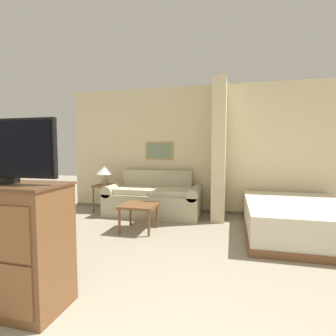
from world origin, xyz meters
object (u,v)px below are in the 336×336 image
object	(u,v)px
couch	(154,199)
table_lamp	(105,171)
tv_dresser	(3,245)
bed	(297,218)
coffee_table	(139,208)

from	to	relation	value
couch	table_lamp	distance (m)	1.21
tv_dresser	bed	bearing A→B (deg)	42.03
coffee_table	tv_dresser	size ratio (longest dim) A/B	0.51
coffee_table	table_lamp	distance (m)	1.66
table_lamp	tv_dresser	world-z (taller)	tv_dresser
coffee_table	bed	world-z (taller)	bed
table_lamp	bed	bearing A→B (deg)	-10.99
couch	coffee_table	size ratio (longest dim) A/B	3.36
couch	tv_dresser	xyz separation A→B (m)	(-0.34, -3.21, 0.20)
couch	tv_dresser	size ratio (longest dim) A/B	1.72
tv_dresser	table_lamp	bearing A→B (deg)	102.89
table_lamp	coffee_table	bearing A→B (deg)	-43.23
couch	bed	size ratio (longest dim) A/B	0.91
couch	table_lamp	xyz separation A→B (m)	(-1.09, 0.05, 0.54)
coffee_table	table_lamp	world-z (taller)	table_lamp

